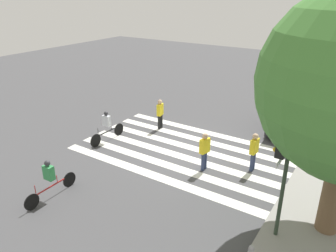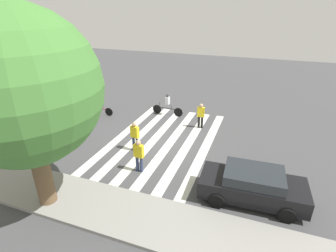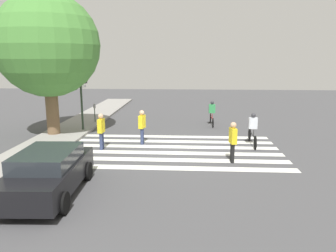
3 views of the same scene
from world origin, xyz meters
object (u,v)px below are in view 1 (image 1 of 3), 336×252
object	(u,v)px
traffic_light	(282,161)
pedestrian_adult_blue_shirt	(254,150)
car_parked_dark_suv	(292,118)
pedestrian_child_with_backpack	(205,149)
pedestrian_adult_tall_backpack	(160,112)
cyclist_mid_street	(107,125)
cyclist_far_lane	(50,178)

from	to	relation	value
traffic_light	pedestrian_adult_blue_shirt	distance (m)	4.51
car_parked_dark_suv	pedestrian_adult_blue_shirt	bearing A→B (deg)	-5.70
pedestrian_child_with_backpack	traffic_light	bearing A→B (deg)	-110.60
traffic_light	pedestrian_adult_blue_shirt	size ratio (longest dim) A/B	2.25
car_parked_dark_suv	pedestrian_child_with_backpack	bearing A→B (deg)	-20.49
pedestrian_child_with_backpack	pedestrian_adult_tall_backpack	bearing A→B (deg)	70.92
car_parked_dark_suv	cyclist_mid_street	bearing A→B (deg)	-51.80
pedestrian_child_with_backpack	pedestrian_adult_tall_backpack	world-z (taller)	pedestrian_child_with_backpack
cyclist_mid_street	cyclist_far_lane	world-z (taller)	cyclist_mid_street
pedestrian_adult_tall_backpack	pedestrian_child_with_backpack	bearing A→B (deg)	47.05
cyclist_far_lane	pedestrian_adult_blue_shirt	bearing A→B (deg)	136.12
car_parked_dark_suv	traffic_light	bearing A→B (deg)	7.98
cyclist_mid_street	pedestrian_child_with_backpack	bearing A→B (deg)	92.64
pedestrian_adult_tall_backpack	cyclist_mid_street	distance (m)	3.13
traffic_light	pedestrian_adult_tall_backpack	distance (m)	9.63
pedestrian_adult_blue_shirt	cyclist_mid_street	bearing A→B (deg)	104.66
pedestrian_adult_tall_backpack	car_parked_dark_suv	world-z (taller)	pedestrian_adult_tall_backpack
traffic_light	cyclist_far_lane	xyz separation A→B (m)	(2.41, -7.56, -1.85)
traffic_light	pedestrian_child_with_backpack	world-z (taller)	traffic_light
pedestrian_child_with_backpack	cyclist_far_lane	distance (m)	6.28
cyclist_far_lane	car_parked_dark_suv	size ratio (longest dim) A/B	0.55
cyclist_mid_street	car_parked_dark_suv	size ratio (longest dim) A/B	0.55
cyclist_mid_street	pedestrian_adult_blue_shirt	bearing A→B (deg)	100.94
traffic_light	pedestrian_adult_blue_shirt	xyz separation A→B (m)	(-3.67, -1.95, -1.74)
traffic_light	cyclist_far_lane	world-z (taller)	traffic_light
traffic_light	car_parked_dark_suv	xyz separation A→B (m)	(-8.95, -1.65, -1.96)
traffic_light	pedestrian_adult_blue_shirt	world-z (taller)	traffic_light
traffic_light	car_parked_dark_suv	world-z (taller)	traffic_light
pedestrian_adult_blue_shirt	car_parked_dark_suv	world-z (taller)	pedestrian_adult_blue_shirt
traffic_light	cyclist_mid_street	size ratio (longest dim) A/B	1.64
pedestrian_adult_tall_backpack	pedestrian_adult_blue_shirt	bearing A→B (deg)	65.06
traffic_light	pedestrian_child_with_backpack	bearing A→B (deg)	-124.54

